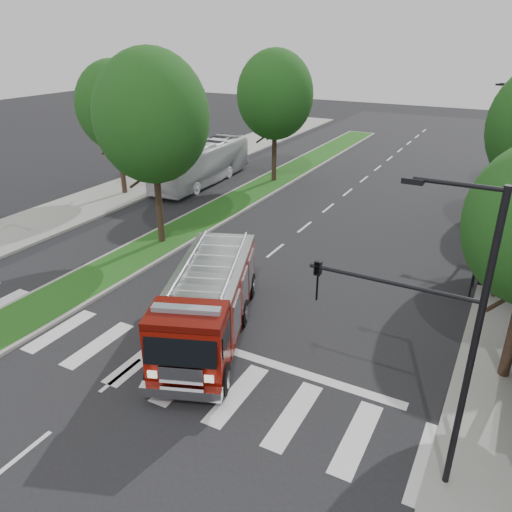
# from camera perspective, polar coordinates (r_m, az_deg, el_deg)

# --- Properties ---
(ground) EXTENTS (140.00, 140.00, 0.00)m
(ground) POSITION_cam_1_polar(r_m,az_deg,el_deg) (20.58, -7.70, -7.32)
(ground) COLOR black
(ground) RESTS_ON ground
(sidewalk_left) EXTENTS (5.00, 80.00, 0.15)m
(sidewalk_left) POSITION_cam_1_polar(r_m,az_deg,el_deg) (36.33, -17.43, 6.14)
(sidewalk_left) COLOR gray
(sidewalk_left) RESTS_ON ground
(median) EXTENTS (3.00, 50.00, 0.15)m
(median) POSITION_cam_1_polar(r_m,az_deg,el_deg) (37.60, 0.69, 7.87)
(median) COLOR gray
(median) RESTS_ON ground
(tree_median_near) EXTENTS (5.80, 5.80, 10.16)m
(tree_median_near) POSITION_cam_1_polar(r_m,az_deg,el_deg) (26.29, -11.84, 15.28)
(tree_median_near) COLOR black
(tree_median_near) RESTS_ON ground
(tree_median_far) EXTENTS (5.60, 5.60, 9.72)m
(tree_median_far) POSITION_cam_1_polar(r_m,az_deg,el_deg) (38.09, 2.20, 17.91)
(tree_median_far) COLOR black
(tree_median_far) RESTS_ON ground
(tree_left_mid) EXTENTS (5.20, 5.20, 9.16)m
(tree_left_mid) POSITION_cam_1_polar(r_m,az_deg,el_deg) (36.09, -15.80, 16.19)
(tree_left_mid) COLOR black
(tree_left_mid) RESTS_ON ground
(streetlight_right_near) EXTENTS (4.08, 0.22, 8.00)m
(streetlight_right_near) POSITION_cam_1_polar(r_m,az_deg,el_deg) (12.18, 19.83, -7.08)
(streetlight_right_near) COLOR black
(streetlight_right_near) RESTS_ON ground
(fire_engine) EXTENTS (5.39, 8.84, 2.95)m
(fire_engine) POSITION_cam_1_polar(r_m,az_deg,el_deg) (18.89, -5.47, -5.32)
(fire_engine) COLOR #500904
(fire_engine) RESTS_ON ground
(city_bus) EXTENTS (3.13, 11.07, 3.05)m
(city_bus) POSITION_cam_1_polar(r_m,az_deg,el_deg) (38.88, -6.19, 10.49)
(city_bus) COLOR silver
(city_bus) RESTS_ON ground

